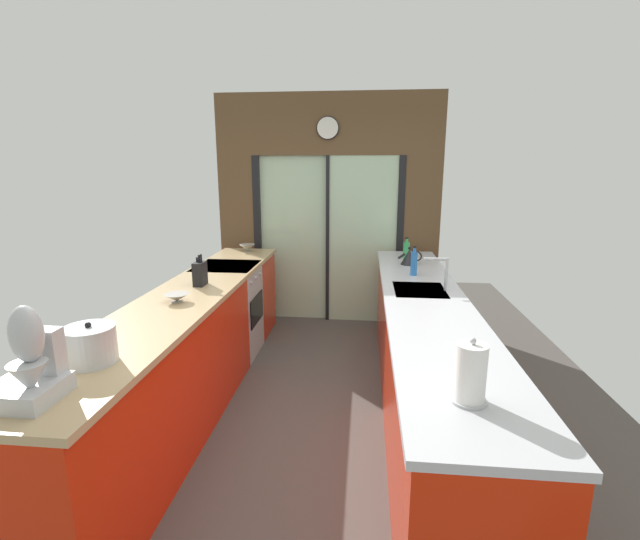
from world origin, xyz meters
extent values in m
cube|color=#4C4742|center=(0.00, 0.60, -0.01)|extent=(5.04, 7.60, 0.02)
cube|color=brown|center=(0.00, 2.40, 2.35)|extent=(2.64, 0.08, 0.70)
cube|color=#B2D1AD|center=(-0.42, 2.42, 1.00)|extent=(0.80, 0.02, 2.00)
cube|color=#B2D1AD|center=(0.42, 2.38, 1.00)|extent=(0.80, 0.02, 2.00)
cube|color=black|center=(-0.86, 2.40, 1.00)|extent=(0.08, 0.10, 2.00)
cube|color=black|center=(0.86, 2.40, 1.00)|extent=(0.08, 0.10, 2.00)
cube|color=black|center=(0.00, 2.40, 1.00)|extent=(0.04, 0.10, 2.00)
cube|color=brown|center=(-1.11, 2.40, 1.00)|extent=(0.42, 0.08, 2.00)
cube|color=brown|center=(1.11, 2.40, 1.00)|extent=(0.42, 0.08, 2.00)
cylinder|color=white|center=(0.00, 2.34, 2.30)|extent=(0.24, 0.03, 0.24)
torus|color=black|center=(0.00, 2.34, 2.30)|extent=(0.26, 0.02, 0.26)
cube|color=red|center=(-0.91, -0.33, 0.44)|extent=(0.58, 2.55, 0.88)
cube|color=red|center=(-0.91, 1.88, 0.44)|extent=(0.58, 0.65, 0.88)
cube|color=tan|center=(-0.91, 0.30, 0.90)|extent=(0.62, 3.80, 0.04)
cube|color=red|center=(0.91, 0.30, 0.44)|extent=(0.58, 3.80, 0.88)
cube|color=#BCBCC1|center=(0.91, 0.30, 0.90)|extent=(0.62, 3.80, 0.04)
cube|color=#B7BABC|center=(0.89, 0.55, 0.90)|extent=(0.40, 0.48, 0.05)
cylinder|color=#B7BABC|center=(1.09, 0.55, 1.05)|extent=(0.02, 0.02, 0.26)
cylinder|color=#B7BABC|center=(1.00, 0.55, 1.17)|extent=(0.18, 0.02, 0.02)
cube|color=#B7BABC|center=(-0.91, 1.25, 0.44)|extent=(0.58, 0.60, 0.88)
cube|color=black|center=(-0.61, 1.25, 0.48)|extent=(0.01, 0.48, 0.28)
cube|color=black|center=(-0.91, 1.25, 0.91)|extent=(0.58, 0.60, 0.03)
cylinder|color=#B7BABC|center=(-0.61, 1.07, 0.80)|extent=(0.02, 0.04, 0.04)
cylinder|color=#B7BABC|center=(-0.61, 1.25, 0.80)|extent=(0.02, 0.04, 0.04)
cylinder|color=#B7BABC|center=(-0.61, 1.43, 0.80)|extent=(0.02, 0.04, 0.04)
cylinder|color=gray|center=(-0.89, 0.03, 0.92)|extent=(0.08, 0.08, 0.01)
cone|color=gray|center=(-0.89, 0.03, 0.95)|extent=(0.18, 0.18, 0.05)
cylinder|color=gray|center=(-0.89, 1.98, 0.92)|extent=(0.08, 0.08, 0.01)
cone|color=gray|center=(-0.89, 1.98, 0.97)|extent=(0.18, 0.18, 0.08)
cube|color=black|center=(-0.89, 0.50, 1.02)|extent=(0.08, 0.14, 0.19)
cylinder|color=black|center=(-0.91, 0.50, 1.13)|extent=(0.02, 0.02, 0.05)
cylinder|color=black|center=(-0.89, 0.50, 1.14)|extent=(0.02, 0.02, 0.07)
cylinder|color=black|center=(-0.87, 0.50, 1.14)|extent=(0.02, 0.02, 0.08)
cube|color=#B7BABC|center=(-0.89, -1.36, 0.96)|extent=(0.17, 0.26, 0.08)
cube|color=#B7BABC|center=(-0.89, -1.26, 1.10)|extent=(0.10, 0.08, 0.20)
ellipsoid|color=#B7BABC|center=(-0.89, -1.37, 1.22)|extent=(0.13, 0.12, 0.24)
cone|color=#B7BABC|center=(-0.89, -1.39, 1.04)|extent=(0.15, 0.15, 0.13)
cylinder|color=#B7BABC|center=(-0.89, -0.99, 1.01)|extent=(0.25, 0.25, 0.18)
cylinder|color=#B7BABC|center=(-0.89, -0.99, 1.10)|extent=(0.25, 0.25, 0.01)
sphere|color=black|center=(-0.89, -0.99, 1.12)|extent=(0.03, 0.03, 0.03)
cone|color=black|center=(0.89, 1.48, 1.00)|extent=(0.16, 0.16, 0.15)
sphere|color=black|center=(0.89, 1.48, 1.08)|extent=(0.03, 0.03, 0.03)
cylinder|color=black|center=(0.82, 1.48, 1.00)|extent=(0.08, 0.02, 0.07)
torus|color=black|center=(0.97, 1.48, 1.00)|extent=(0.10, 0.01, 0.10)
cylinder|color=#286BB7|center=(0.89, 1.03, 1.03)|extent=(0.06, 0.06, 0.21)
cylinder|color=#286BB7|center=(0.89, 1.03, 1.15)|extent=(0.03, 0.03, 0.04)
cylinder|color=black|center=(0.89, 1.03, 1.18)|extent=(0.03, 0.03, 0.01)
cylinder|color=#339E56|center=(0.89, 1.80, 1.01)|extent=(0.07, 0.07, 0.17)
cylinder|color=#339E56|center=(0.89, 1.80, 1.11)|extent=(0.03, 0.03, 0.04)
cylinder|color=black|center=(0.89, 1.80, 1.14)|extent=(0.04, 0.04, 0.01)
cylinder|color=#B7BABC|center=(0.89, -1.18, 0.93)|extent=(0.15, 0.15, 0.01)
cylinder|color=white|center=(0.89, -1.18, 1.05)|extent=(0.13, 0.13, 0.24)
sphere|color=#B7BABC|center=(0.89, -1.18, 1.19)|extent=(0.03, 0.03, 0.03)
camera|label=1|loc=(0.45, -2.91, 1.87)|focal=24.94mm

